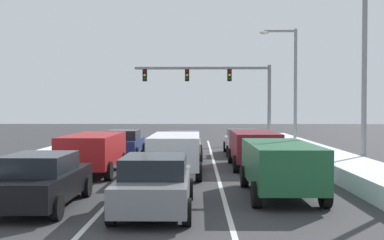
{
  "coord_description": "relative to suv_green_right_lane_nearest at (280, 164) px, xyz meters",
  "views": [
    {
      "loc": [
        0.92,
        -6.72,
        2.79
      ],
      "look_at": [
        0.5,
        23.0,
        1.99
      ],
      "focal_mm": 43.83,
      "sensor_mm": 36.0,
      "label": 1
    }
  ],
  "objects": [
    {
      "name": "ground_plane",
      "position": [
        -3.48,
        4.44,
        -1.02
      ],
      "size": [
        120.0,
        120.0,
        0.0
      ],
      "primitive_type": "plane",
      "color": "#333335"
    },
    {
      "name": "lane_stripe_between_right_lane_and_center_lane",
      "position": [
        -1.78,
        7.53,
        -1.01
      ],
      "size": [
        0.14,
        34.01,
        0.01
      ],
      "primitive_type": "cube",
      "color": "silver",
      "rests_on": "ground"
    },
    {
      "name": "lane_stripe_between_center_lane_and_left_lane",
      "position": [
        -5.18,
        7.53,
        -1.01
      ],
      "size": [
        0.14,
        34.01,
        0.01
      ],
      "primitive_type": "cube",
      "color": "silver",
      "rests_on": "ground"
    },
    {
      "name": "snow_bank_right_shoulder",
      "position": [
        3.52,
        7.53,
        -0.69
      ],
      "size": [
        2.18,
        34.01,
        0.65
      ],
      "primitive_type": "cube",
      "color": "silver",
      "rests_on": "ground"
    },
    {
      "name": "snow_bank_left_shoulder",
      "position": [
        -10.48,
        7.53,
        -0.77
      ],
      "size": [
        1.81,
        34.01,
        0.48
      ],
      "primitive_type": "cube",
      "color": "silver",
      "rests_on": "ground"
    },
    {
      "name": "suv_green_right_lane_nearest",
      "position": [
        0.0,
        0.0,
        0.0
      ],
      "size": [
        2.16,
        4.9,
        1.67
      ],
      "color": "#1E5633",
      "rests_on": "ground"
    },
    {
      "name": "suv_maroon_right_lane_second",
      "position": [
        -0.0,
        7.03,
        0.0
      ],
      "size": [
        2.16,
        4.9,
        1.67
      ],
      "color": "maroon",
      "rests_on": "ground"
    },
    {
      "name": "sedan_silver_right_lane_third",
      "position": [
        0.0,
        13.12,
        -0.25
      ],
      "size": [
        2.0,
        4.5,
        1.51
      ],
      "color": "#B7BABF",
      "rests_on": "ground"
    },
    {
      "name": "sedan_gray_center_lane_nearest",
      "position": [
        -3.73,
        -2.21,
        -0.25
      ],
      "size": [
        2.0,
        4.5,
        1.51
      ],
      "color": "slate",
      "rests_on": "ground"
    },
    {
      "name": "suv_white_center_lane_second",
      "position": [
        -3.51,
        4.55,
        0.0
      ],
      "size": [
        2.16,
        4.9,
        1.67
      ],
      "color": "silver",
      "rests_on": "ground"
    },
    {
      "name": "sedan_tan_center_lane_third",
      "position": [
        -3.36,
        10.51,
        -0.25
      ],
      "size": [
        2.0,
        4.5,
        1.51
      ],
      "color": "#937F60",
      "rests_on": "ground"
    },
    {
      "name": "sedan_black_left_lane_nearest",
      "position": [
        -6.95,
        -1.73,
        -0.25
      ],
      "size": [
        2.0,
        4.5,
        1.51
      ],
      "color": "black",
      "rests_on": "ground"
    },
    {
      "name": "suv_red_left_lane_second",
      "position": [
        -6.95,
        4.75,
        0.0
      ],
      "size": [
        2.16,
        4.9,
        1.67
      ],
      "color": "maroon",
      "rests_on": "ground"
    },
    {
      "name": "sedan_navy_left_lane_third",
      "position": [
        -6.81,
        11.86,
        -0.25
      ],
      "size": [
        2.0,
        4.5,
        1.51
      ],
      "color": "navy",
      "rests_on": "ground"
    },
    {
      "name": "traffic_light_gantry",
      "position": [
        -0.71,
        22.98,
        3.72
      ],
      "size": [
        10.94,
        0.47,
        6.2
      ],
      "color": "slate",
      "rests_on": "ground"
    },
    {
      "name": "street_lamp_right_mid",
      "position": [
        4.33,
        5.98,
        3.74
      ],
      "size": [
        2.66,
        0.36,
        7.92
      ],
      "color": "gray",
      "rests_on": "ground"
    },
    {
      "name": "street_lamp_right_far",
      "position": [
        3.88,
        18.35,
        3.94
      ],
      "size": [
        2.66,
        0.36,
        8.3
      ],
      "color": "gray",
      "rests_on": "ground"
    }
  ]
}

